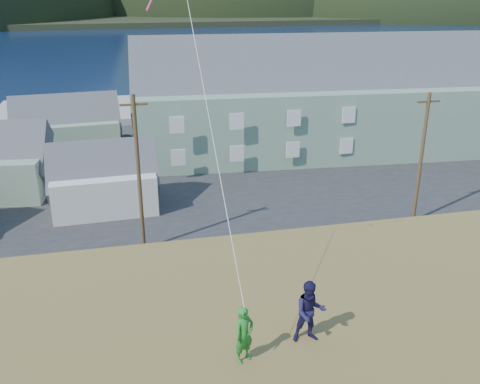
# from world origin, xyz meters

# --- Properties ---
(ground) EXTENTS (900.00, 900.00, 0.00)m
(ground) POSITION_xyz_m (0.00, 0.00, 0.00)
(ground) COLOR #0A1638
(ground) RESTS_ON ground
(grass_strip) EXTENTS (110.00, 8.00, 0.10)m
(grass_strip) POSITION_xyz_m (0.00, -2.00, 0.05)
(grass_strip) COLOR #4C3D19
(grass_strip) RESTS_ON ground
(waterfront_lot) EXTENTS (72.00, 36.00, 0.12)m
(waterfront_lot) POSITION_xyz_m (0.00, 17.00, 0.06)
(waterfront_lot) COLOR #28282B
(waterfront_lot) RESTS_ON ground
(wharf) EXTENTS (26.00, 14.00, 0.90)m
(wharf) POSITION_xyz_m (-6.00, 40.00, 0.45)
(wharf) COLOR gray
(wharf) RESTS_ON ground
(far_shore) EXTENTS (900.00, 320.00, 2.00)m
(far_shore) POSITION_xyz_m (0.00, 330.00, 1.00)
(far_shore) COLOR black
(far_shore) RESTS_ON ground
(far_hills) EXTENTS (760.00, 265.00, 143.00)m
(far_hills) POSITION_xyz_m (35.59, 279.38, 2.00)
(far_hills) COLOR black
(far_hills) RESTS_ON ground
(lodge) EXTENTS (39.29, 13.52, 13.58)m
(lodge) POSITION_xyz_m (16.54, 18.89, 5.21)
(lodge) COLOR slate
(lodge) RESTS_ON waterfront_lot
(shed_white) EXTENTS (7.92, 5.44, 6.17)m
(shed_white) POSITION_xyz_m (-5.44, 8.74, 2.38)
(shed_white) COLOR silver
(shed_white) RESTS_ON waterfront_lot
(shed_palegreen_far) EXTENTS (10.60, 6.52, 6.86)m
(shed_palegreen_far) POSITION_xyz_m (-9.08, 24.26, 2.63)
(shed_palegreen_far) COLOR gray
(shed_palegreen_far) RESTS_ON waterfront_lot
(utility_poles) EXTENTS (36.77, 0.24, 9.76)m
(utility_poles) POSITION_xyz_m (-2.87, 1.50, 4.78)
(utility_poles) COLOR #47331E
(utility_poles) RESTS_ON waterfront_lot
(parked_cars) EXTENTS (27.75, 11.06, 1.55)m
(parked_cars) POSITION_xyz_m (-9.21, 22.18, 0.84)
(parked_cars) COLOR maroon
(parked_cars) RESTS_ON waterfront_lot
(kite_flyer_green) EXTENTS (0.64, 0.57, 1.48)m
(kite_flyer_green) POSITION_xyz_m (-1.38, -18.75, 7.94)
(kite_flyer_green) COLOR #207724
(kite_flyer_green) RESTS_ON hillside
(kite_flyer_navy) EXTENTS (0.88, 0.72, 1.69)m
(kite_flyer_navy) POSITION_xyz_m (0.42, -18.35, 8.05)
(kite_flyer_navy) COLOR #1A163E
(kite_flyer_navy) RESTS_ON hillside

